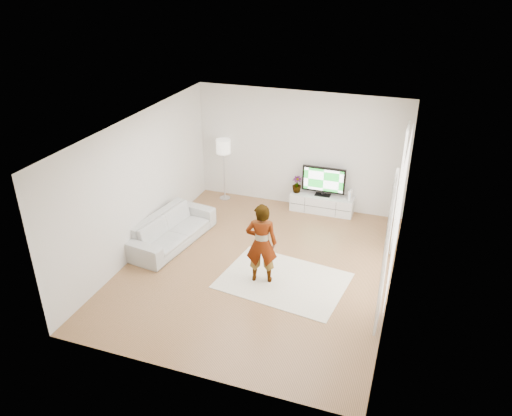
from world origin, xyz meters
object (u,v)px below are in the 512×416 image
(floor_lamp, at_px, (223,149))
(sofa, at_px, (172,229))
(media_console, at_px, (322,204))
(player, at_px, (261,243))
(rug, at_px, (283,281))
(television, at_px, (324,180))

(floor_lamp, bearing_deg, sofa, -94.96)
(media_console, height_order, player, player)
(sofa, relative_size, floor_lamp, 1.42)
(rug, relative_size, player, 1.44)
(rug, bearing_deg, floor_lamp, 128.89)
(sofa, bearing_deg, rug, -94.40)
(player, bearing_deg, media_console, -111.70)
(rug, bearing_deg, player, -164.97)
(television, relative_size, floor_lamp, 0.66)
(rug, xyz_separation_m, player, (-0.40, -0.11, 0.79))
(television, bearing_deg, rug, -90.96)
(television, relative_size, sofa, 0.46)
(rug, relative_size, sofa, 1.04)
(sofa, bearing_deg, floor_lamp, 3.21)
(television, distance_m, floor_lamp, 2.52)
(sofa, height_order, floor_lamp, floor_lamp)
(media_console, bearing_deg, player, -98.11)
(rug, distance_m, player, 0.89)
(media_console, distance_m, rug, 3.07)
(rug, height_order, sofa, sofa)
(media_console, xyz_separation_m, floor_lamp, (-2.47, -0.06, 1.10))
(rug, relative_size, floor_lamp, 1.47)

